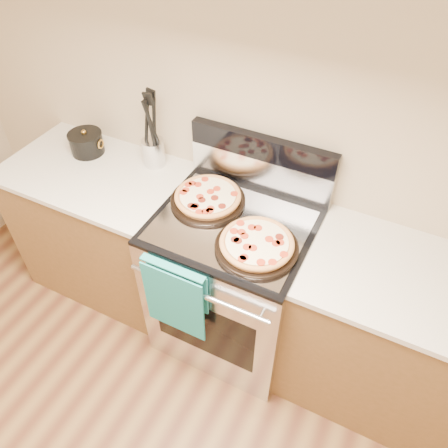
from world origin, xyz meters
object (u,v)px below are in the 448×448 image
at_px(pepperoni_pizza_back, 208,198).
at_px(saucepan, 87,144).
at_px(range_body, 233,283).
at_px(utensil_crock, 154,152).
at_px(pepperoni_pizza_front, 257,244).

relative_size(pepperoni_pizza_back, saucepan, 1.99).
height_order(range_body, utensil_crock, utensil_crock).
bearing_deg(range_body, pepperoni_pizza_front, -34.75).
height_order(pepperoni_pizza_back, pepperoni_pizza_front, same).
xyz_separation_m(range_body, pepperoni_pizza_back, (-0.18, 0.07, 0.50)).
distance_m(pepperoni_pizza_back, utensil_crock, 0.46).
relative_size(pepperoni_pizza_back, utensil_crock, 2.43).
height_order(pepperoni_pizza_back, utensil_crock, utensil_crock).
xyz_separation_m(pepperoni_pizza_front, utensil_crock, (-0.78, 0.36, 0.04)).
distance_m(pepperoni_pizza_back, pepperoni_pizza_front, 0.39).
height_order(range_body, pepperoni_pizza_front, pepperoni_pizza_front).
xyz_separation_m(range_body, utensil_crock, (-0.61, 0.24, 0.54)).
distance_m(range_body, saucepan, 1.15).
distance_m(range_body, pepperoni_pizza_front, 0.54).
bearing_deg(utensil_crock, pepperoni_pizza_back, -21.65).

